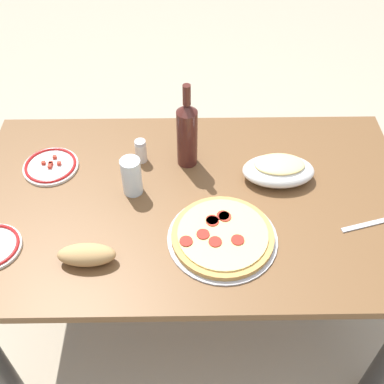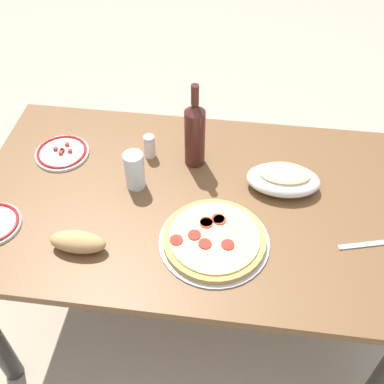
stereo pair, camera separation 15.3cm
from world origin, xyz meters
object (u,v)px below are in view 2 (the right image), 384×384
water_glass (135,170)px  side_plate_far (62,152)px  pepperoni_pizza (214,239)px  bread_loaf (78,242)px  wine_bottle (195,133)px  dining_table (192,220)px  spice_shaker (150,146)px  baked_pasta_dish (283,179)px

water_glass → side_plate_far: bearing=-21.5°
pepperoni_pizza → bread_loaf: bearing=11.0°
bread_loaf → wine_bottle: bearing=-124.6°
dining_table → pepperoni_pizza: size_ratio=4.31×
dining_table → side_plate_far: (0.49, -0.15, 0.12)m
bread_loaf → water_glass: bearing=-111.5°
dining_table → wine_bottle: bearing=-85.5°
water_glass → wine_bottle: bearing=-142.1°
pepperoni_pizza → wine_bottle: size_ratio=1.06×
water_glass → side_plate_far: 0.32m
dining_table → bread_loaf: size_ratio=8.54×
bread_loaf → spice_shaker: spice_shaker is taller
baked_pasta_dish → bread_loaf: bearing=29.3°
pepperoni_pizza → water_glass: water_glass is taller
wine_bottle → spice_shaker: (0.16, -0.01, -0.09)m
water_glass → dining_table: bearing=169.2°
wine_bottle → side_plate_far: wine_bottle is taller
water_glass → bread_loaf: 0.30m
pepperoni_pizza → side_plate_far: bearing=-29.1°
dining_table → side_plate_far: side_plate_far is taller
pepperoni_pizza → water_glass: 0.35m
dining_table → pepperoni_pizza: pepperoni_pizza is taller
baked_pasta_dish → bread_loaf: baked_pasta_dish is taller
wine_bottle → bread_loaf: size_ratio=1.88×
baked_pasta_dish → bread_loaf: (0.59, 0.33, -0.01)m
water_glass → side_plate_far: (0.29, -0.12, -0.06)m
wine_bottle → water_glass: wine_bottle is taller
pepperoni_pizza → water_glass: (0.28, -0.20, 0.05)m
dining_table → bread_loaf: (0.30, 0.24, 0.14)m
pepperoni_pizza → side_plate_far: (0.57, -0.32, -0.01)m
wine_bottle → side_plate_far: size_ratio=1.66×
wine_bottle → spice_shaker: 0.18m
dining_table → bread_loaf: 0.42m
baked_pasta_dish → wine_bottle: wine_bottle is taller
dining_table → wine_bottle: wine_bottle is taller
water_glass → side_plate_far: water_glass is taller
spice_shaker → side_plate_far: bearing=6.2°
wine_bottle → baked_pasta_dish: bearing=164.0°
dining_table → spice_shaker: size_ratio=16.48×
pepperoni_pizza → bread_loaf: bread_loaf is taller
dining_table → water_glass: size_ratio=10.68×
water_glass → spice_shaker: bearing=-97.3°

